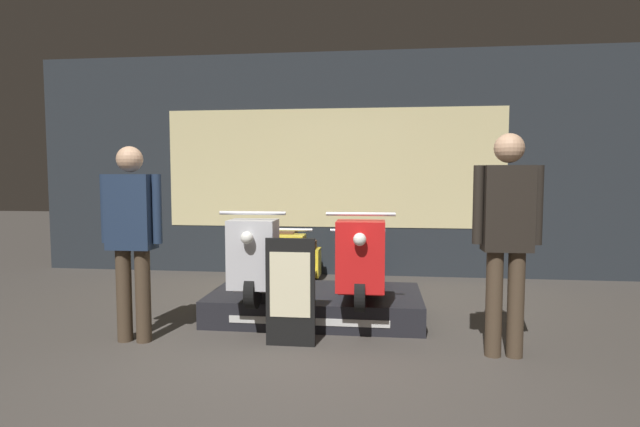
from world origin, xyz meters
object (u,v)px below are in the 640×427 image
object	(u,v)px
scooter_display_right	(363,260)
person_left_browsing	(132,229)
person_right_browsing	(507,228)
price_sign_board	(290,292)
scooter_backrow_0	(296,265)
scooter_display_left	(269,258)
scooter_backrow_1	(360,266)

from	to	relation	value
scooter_display_right	person_left_browsing	bearing A→B (deg)	-155.84
person_right_browsing	price_sign_board	world-z (taller)	person_right_browsing
scooter_backrow_0	person_left_browsing	bearing A→B (deg)	-118.87
scooter_display_left	person_right_browsing	size ratio (longest dim) A/B	1.01
person_right_browsing	person_left_browsing	bearing A→B (deg)	180.00
scooter_display_right	price_sign_board	xyz separation A→B (m)	(-0.58, -0.84, -0.14)
scooter_backrow_0	person_left_browsing	xyz separation A→B (m)	(-1.09, -1.98, 0.65)
person_left_browsing	price_sign_board	size ratio (longest dim) A/B	1.84
price_sign_board	scooter_display_left	bearing A→B (deg)	113.83
scooter_backrow_1	price_sign_board	distance (m)	2.01
person_right_browsing	price_sign_board	bearing A→B (deg)	178.63
scooter_display_right	price_sign_board	world-z (taller)	scooter_display_right
scooter_display_left	scooter_backrow_1	bearing A→B (deg)	51.46
scooter_display_right	scooter_backrow_1	distance (m)	1.14
person_left_browsing	price_sign_board	distance (m)	1.47
price_sign_board	scooter_display_right	bearing A→B (deg)	55.17
scooter_backrow_1	person_left_browsing	world-z (taller)	person_left_browsing
person_right_browsing	price_sign_board	xyz separation A→B (m)	(-1.74, 0.04, -0.56)
scooter_backrow_1	person_right_browsing	distance (m)	2.43
scooter_display_left	scooter_backrow_0	distance (m)	1.14
scooter_backrow_1	price_sign_board	size ratio (longest dim) A/B	1.95
person_left_browsing	person_right_browsing	size ratio (longest dim) A/B	0.96
person_right_browsing	scooter_display_right	bearing A→B (deg)	142.80
scooter_display_left	scooter_backrow_1	size ratio (longest dim) A/B	1.00
scooter_backrow_0	scooter_backrow_1	size ratio (longest dim) A/B	1.00
price_sign_board	person_right_browsing	bearing A→B (deg)	-1.37
scooter_display_left	person_right_browsing	distance (m)	2.32
person_left_browsing	scooter_display_right	bearing A→B (deg)	24.16
person_right_browsing	price_sign_board	distance (m)	1.83
scooter_backrow_0	person_right_browsing	size ratio (longest dim) A/B	1.01
price_sign_board	person_left_browsing	bearing A→B (deg)	-178.27
scooter_display_right	scooter_backrow_1	size ratio (longest dim) A/B	1.00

